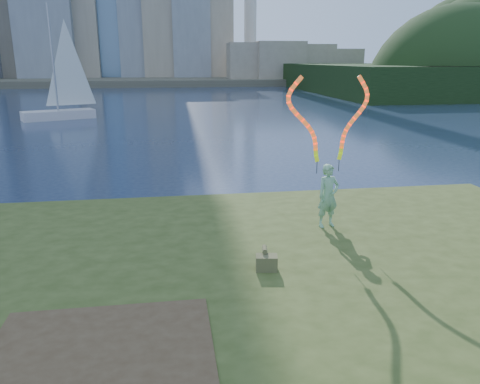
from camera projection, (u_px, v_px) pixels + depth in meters
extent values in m
plane|color=#1A2843|center=(228.00, 292.00, 10.01)|extent=(320.00, 320.00, 0.00)
cube|color=#344318|center=(247.00, 357.00, 7.59)|extent=(20.00, 18.00, 0.30)
cube|color=#344318|center=(244.00, 333.00, 7.81)|extent=(17.00, 15.00, 0.30)
cube|color=#344318|center=(243.00, 313.00, 7.93)|extent=(14.00, 12.00, 0.30)
cube|color=#47331E|center=(98.00, 361.00, 6.43)|extent=(3.20, 3.00, 0.02)
cube|color=#4F4A3A|center=(173.00, 79.00, 100.18)|extent=(320.00, 40.00, 1.20)
imported|color=#1D7332|center=(328.00, 196.00, 11.43)|extent=(0.65, 0.51, 1.57)
cylinder|color=black|center=(317.00, 167.00, 11.21)|extent=(0.02, 0.02, 0.30)
cylinder|color=black|center=(339.00, 165.00, 11.45)|extent=(0.02, 0.02, 0.30)
cube|color=#4E4F2D|center=(267.00, 263.00, 9.19)|extent=(0.46, 0.34, 0.30)
cylinder|color=#4E4F2D|center=(265.00, 249.00, 9.33)|extent=(0.14, 0.29, 0.10)
cube|color=beige|center=(59.00, 115.00, 38.53)|extent=(5.89, 3.94, 0.79)
cylinder|color=gray|center=(53.00, 60.00, 37.33)|extent=(0.16, 0.16, 8.57)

